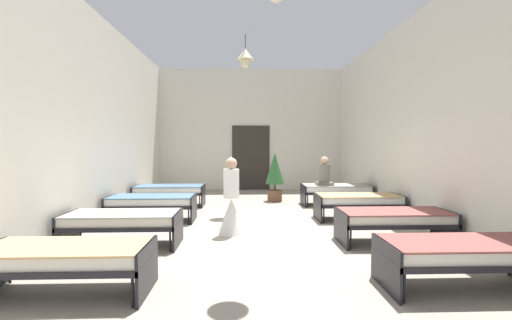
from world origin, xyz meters
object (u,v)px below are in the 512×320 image
Objects in this scene: bed_left_row_0 at (66,257)px; patient_seated_primary at (324,175)px; bed_right_row_1 at (394,218)px; nurse_near_aisle at (231,206)px; bed_right_row_2 at (358,200)px; potted_plant at (275,173)px; bed_left_row_1 at (123,220)px; bed_right_row_0 at (462,252)px; bed_left_row_3 at (170,190)px; bed_right_row_3 at (336,189)px; bed_left_row_2 at (152,202)px.

patient_seated_primary is (4.32, 5.62, 0.43)m from bed_left_row_0.
nurse_near_aisle is at bearing 165.36° from bed_right_row_1.
potted_plant reaches higher than bed_right_row_2.
bed_left_row_0 is at bearing -114.99° from potted_plant.
bed_right_row_2 is at bearing 22.15° from bed_left_row_1.
patient_seated_primary reaches higher than bed_right_row_0.
bed_left_row_3 and bed_right_row_3 have the same top height.
bed_right_row_1 is 2.38× the size of patient_seated_primary.
bed_right_row_1 is at bearing 0.00° from bed_left_row_1.
bed_right_row_1 is 1.00× the size of bed_right_row_2.
patient_seated_primary is (4.32, -0.08, 0.43)m from bed_left_row_3.
nurse_near_aisle is 1.86× the size of patient_seated_primary.
bed_right_row_3 is at bearing 0.00° from bed_left_row_3.
bed_left_row_2 is at bearing -157.85° from bed_right_row_3.
bed_right_row_1 is 1.29× the size of potted_plant.
patient_seated_primary reaches higher than bed_left_row_2.
bed_right_row_0 is 1.00× the size of bed_left_row_2.
bed_left_row_1 is (-4.67, 1.90, 0.00)m from bed_right_row_0.
bed_right_row_2 is 1.28× the size of nurse_near_aisle.
patient_seated_primary is (-0.35, 1.82, 0.43)m from bed_right_row_2.
bed_left_row_1 is 5.72m from patient_seated_primary.
potted_plant is (-1.67, 6.43, 0.42)m from bed_right_row_0.
bed_right_row_1 is (4.67, 0.00, 0.00)m from bed_left_row_1.
bed_right_row_0 is at bearing -39.15° from bed_left_row_2.
potted_plant is at bearing 110.23° from bed_right_row_1.
bed_left_row_3 is at bearing 129.31° from bed_right_row_0.
bed_left_row_1 is 1.00× the size of bed_right_row_1.
bed_left_row_0 is 7.10m from patient_seated_primary.
bed_right_row_0 is 6.02m from bed_left_row_2.
bed_right_row_2 is 1.91m from patient_seated_primary.
potted_plant reaches higher than bed_right_row_3.
bed_left_row_0 is 1.00× the size of bed_right_row_1.
bed_left_row_1 is at bearing -157.85° from bed_right_row_2.
nurse_near_aisle is at bearing -107.34° from potted_plant.
bed_left_row_2 is 2.15m from nurse_near_aisle.
bed_left_row_2 is 4.01m from potted_plant.
bed_left_row_1 is (0.00, 1.90, 0.00)m from bed_left_row_0.
bed_left_row_1 is at bearing -90.00° from bed_left_row_3.
bed_left_row_0 is at bearing 126.69° from nurse_near_aisle.
bed_left_row_3 is 2.38× the size of patient_seated_primary.
bed_left_row_3 is at bearing -166.30° from potted_plant.
nurse_near_aisle reaches higher than bed_left_row_2.
bed_right_row_3 is at bearing -61.87° from nurse_near_aisle.
nurse_near_aisle is 1.01× the size of potted_plant.
bed_left_row_3 is at bearing 11.88° from nurse_near_aisle.
bed_left_row_0 and bed_right_row_1 have the same top height.
patient_seated_primary is at bearing 95.37° from bed_right_row_1.
bed_left_row_1 is 1.28× the size of nurse_near_aisle.
bed_left_row_2 is 1.29× the size of potted_plant.
bed_right_row_3 is 2.38× the size of patient_seated_primary.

